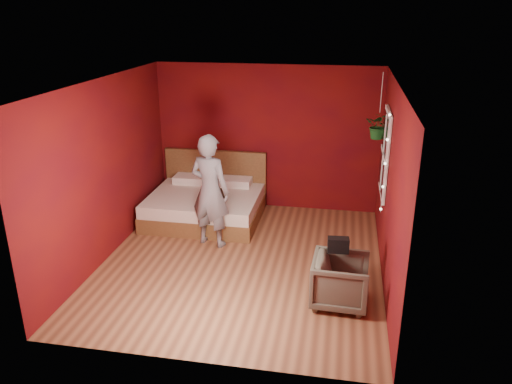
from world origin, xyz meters
The scene contains 10 objects.
floor centered at (0.00, 0.00, 0.00)m, with size 4.50×4.50×0.00m, color #945F3B.
room_walls centered at (0.00, 0.00, 1.68)m, with size 4.04×4.54×2.62m.
window centered at (1.97, 0.90, 1.50)m, with size 0.05×0.97×1.27m.
fairy_lights centered at (1.94, 0.38, 1.50)m, with size 0.04×0.04×1.45m.
bed centered at (-0.95, 1.48, 0.27)m, with size 1.90×1.61×1.04m.
person centered at (-0.59, 0.50, 0.89)m, with size 0.65×0.42×1.77m, color slate.
armchair centered at (1.43, -0.86, 0.32)m, with size 0.68×0.70×0.64m, color #575344.
handbag centered at (1.38, -0.69, 0.73)m, with size 0.27×0.13×0.19m, color black.
throw_pillow centered at (-0.73, 1.10, 0.55)m, with size 0.41×0.41×0.15m, color black.
hanging_plant centered at (1.88, 1.45, 1.78)m, with size 0.45×0.41×1.03m.
Camera 1 is at (1.37, -6.37, 3.53)m, focal length 35.00 mm.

